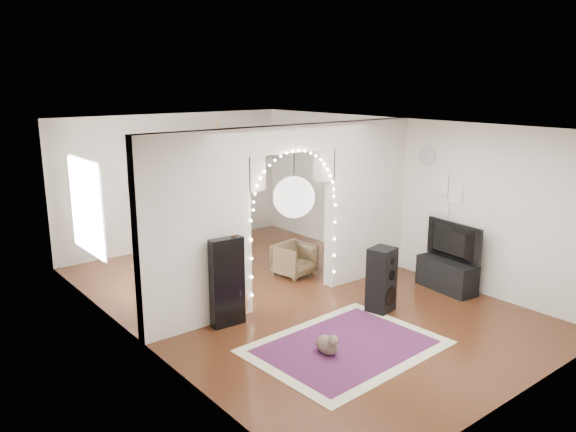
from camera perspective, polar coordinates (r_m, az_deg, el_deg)
floor at (r=8.95m, az=0.24°, el=-8.25°), size 7.50×7.50×0.00m
ceiling at (r=8.33m, az=0.26°, el=9.25°), size 5.00×7.50×0.02m
wall_back at (r=11.64m, az=-11.47°, el=3.53°), size 5.00×0.02×2.70m
wall_front at (r=6.21m, az=22.70°, el=-6.12°), size 5.00×0.02×2.70m
wall_left at (r=7.28m, az=-15.25°, el=-2.69°), size 0.02×7.50×2.70m
wall_right at (r=10.26m, az=11.17°, el=2.21°), size 0.02×7.50×2.70m
divider_wall at (r=8.52m, az=0.25°, el=0.67°), size 5.00×0.20×2.70m
fairy_lights at (r=8.40m, az=0.81°, el=1.35°), size 1.64×0.04×1.60m
window at (r=8.89m, az=-19.83°, el=0.90°), size 0.04×1.20×1.40m
wall_clock at (r=9.76m, az=13.99°, el=5.95°), size 0.03×0.31×0.31m
picture_frames at (r=9.62m, az=15.67°, el=2.11°), size 0.02×0.50×0.70m
paper_lantern at (r=5.36m, az=0.61°, el=1.93°), size 0.40×0.40×0.40m
ceiling_fan at (r=9.98m, az=-7.06°, el=8.15°), size 1.10×1.10×0.30m
area_rug at (r=7.43m, az=5.90°, el=-13.04°), size 2.45×1.89×0.02m
guitar_case at (r=7.81m, az=-6.21°, el=-6.71°), size 0.49×0.19×1.26m
acoustic_guitar at (r=7.93m, az=-5.40°, el=-7.59°), size 0.46×0.24×1.08m
tabby_cat at (r=7.18m, az=4.08°, el=-12.88°), size 0.29×0.51×0.33m
floor_speaker at (r=8.40m, az=9.48°, el=-6.42°), size 0.44×0.40×0.97m
media_console at (r=9.54m, az=15.82°, el=-5.79°), size 0.51×1.04×0.50m
tv at (r=9.37m, az=16.04°, el=-2.56°), size 0.26×1.08×0.62m
bookcase at (r=11.68m, az=-9.60°, el=0.20°), size 1.32×0.60×1.32m
dining_table at (r=11.00m, az=-9.15°, el=-0.51°), size 1.29×0.93×0.76m
flower_vase at (r=10.96m, az=-9.18°, el=0.34°), size 0.20×0.20×0.19m
dining_chair_left at (r=10.11m, az=-7.27°, el=-4.48°), size 0.57×0.58×0.42m
dining_chair_right at (r=9.83m, az=0.65°, el=-4.46°), size 0.69×0.71×0.57m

